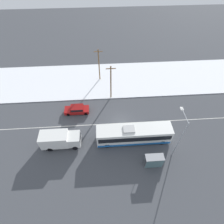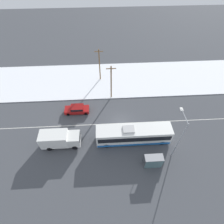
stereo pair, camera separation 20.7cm
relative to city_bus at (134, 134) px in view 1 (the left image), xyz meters
The scene contains 11 objects.
ground_plane 4.34m from the city_bus, 115.19° to the left, with size 120.00×120.00×0.00m, color #424449.
snow_lot 16.63m from the city_bus, 95.94° to the left, with size 80.00×12.53×0.12m.
lane_marking_center 4.34m from the city_bus, 115.19° to the left, with size 60.00×0.12×0.00m.
city_bus is the anchor object (origin of this frame).
box_truck 12.00m from the city_bus, behind, with size 6.27×2.30×2.96m.
sedan_car 12.03m from the city_bus, 144.87° to the left, with size 4.61×1.80×1.52m.
pedestrian_at_stop 4.20m from the city_bus, 64.94° to the right, with size 0.65×0.29×1.80m.
bus_shelter 5.38m from the city_bus, 64.49° to the right, with size 2.72×1.20×2.40m.
streetlamp 7.33m from the city_bus, 24.92° to the right, with size 0.36×2.93×8.38m.
utility_pole_roadside 11.33m from the city_bus, 106.16° to the left, with size 1.80×0.24×7.60m.
utility_pole_snowlot 17.73m from the city_bus, 107.42° to the left, with size 1.80×0.24×7.51m.
Camera 1 is at (-2.91, -19.37, 25.54)m, focal length 28.00 mm.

